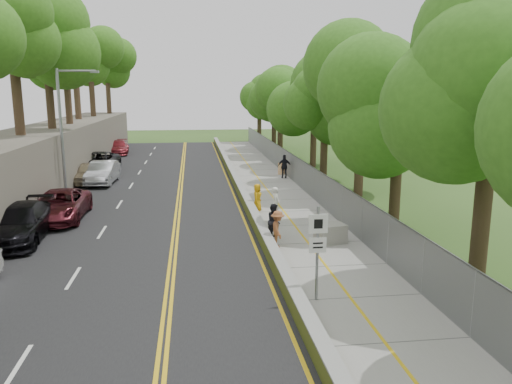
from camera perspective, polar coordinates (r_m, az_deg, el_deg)
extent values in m
plane|color=#33511E|center=(19.18, 1.58, -8.91)|extent=(140.00, 140.00, 0.00)
cube|color=black|center=(33.52, -11.60, -0.20)|extent=(11.20, 66.00, 0.04)
cube|color=gray|center=(33.85, 1.93, 0.15)|extent=(4.20, 66.00, 0.05)
cube|color=#AECD2F|center=(33.51, -1.95, 0.52)|extent=(0.42, 66.00, 0.60)
cube|color=#595147|center=(34.77, -25.18, 2.67)|extent=(5.00, 66.00, 4.00)
cube|color=slate|center=(34.07, 5.43, 1.85)|extent=(0.04, 66.00, 2.00)
cylinder|color=gray|center=(32.83, -21.33, 6.03)|extent=(0.18, 0.18, 8.00)
cylinder|color=gray|center=(32.49, -19.90, 12.90)|extent=(2.30, 0.13, 0.13)
cube|color=gray|center=(32.28, -17.97, 12.94)|extent=(0.50, 0.22, 0.14)
cylinder|color=gray|center=(16.07, 7.01, -7.03)|extent=(0.09, 0.09, 3.10)
cube|color=white|center=(15.76, 7.12, -3.62)|extent=(0.62, 0.04, 0.62)
cube|color=white|center=(15.95, 7.06, -6.05)|extent=(0.56, 0.04, 0.50)
cylinder|color=#E06E00|center=(40.39, 2.91, 2.69)|extent=(0.55, 0.55, 0.90)
cube|color=gray|center=(22.48, 8.51, -4.68)|extent=(1.42, 1.18, 0.83)
imported|color=#551922|center=(27.97, -21.56, -1.44)|extent=(2.62, 5.56, 1.53)
imported|color=black|center=(24.81, -25.43, -3.24)|extent=(2.55, 5.70, 1.62)
imported|color=tan|center=(38.44, -18.57, 2.10)|extent=(2.11, 4.57, 1.52)
imported|color=#A6A8AD|center=(37.90, -17.10, 2.14)|extent=(1.95, 4.98, 1.62)
imported|color=black|center=(43.25, -17.66, 3.24)|extent=(3.28, 6.19, 1.66)
imported|color=maroon|center=(55.11, -15.46, 4.94)|extent=(2.44, 5.18, 1.46)
imported|color=silver|center=(55.88, -15.35, 4.99)|extent=(1.74, 4.11, 1.39)
imported|color=#D2940E|center=(27.96, 0.15, -0.61)|extent=(0.73, 0.87, 1.53)
imported|color=white|center=(25.78, 2.26, -1.38)|extent=(0.55, 0.72, 1.78)
imported|color=black|center=(22.82, 2.09, -3.32)|extent=(0.87, 0.96, 1.60)
imported|color=#975630|center=(21.53, 2.48, -4.25)|extent=(0.60, 1.03, 1.59)
imported|color=black|center=(38.44, 3.27, 2.92)|extent=(1.10, 0.53, 1.82)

